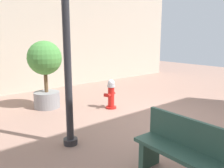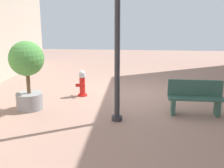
{
  "view_description": "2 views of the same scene",
  "coord_description": "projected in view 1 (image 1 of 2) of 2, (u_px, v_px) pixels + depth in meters",
  "views": [
    {
      "loc": [
        -3.35,
        4.55,
        2.11
      ],
      "look_at": [
        1.04,
        0.95,
        0.94
      ],
      "focal_mm": 37.09,
      "sensor_mm": 36.0,
      "label": 1
    },
    {
      "loc": [
        0.02,
        9.33,
        2.77
      ],
      "look_at": [
        0.72,
        1.41,
        0.71
      ],
      "focal_mm": 44.63,
      "sensor_mm": 36.0,
      "label": 2
    }
  ],
  "objects": [
    {
      "name": "fire_hydrant",
      "position": [
        111.0,
        94.0,
        6.86
      ],
      "size": [
        0.39,
        0.41,
        0.88
      ],
      "color": "red",
      "rests_on": "ground_plane"
    },
    {
      "name": "street_lamp",
      "position": [
        66.0,
        11.0,
        4.11
      ],
      "size": [
        0.36,
        0.36,
        4.13
      ],
      "color": "#2D2D33",
      "rests_on": "ground_plane"
    },
    {
      "name": "planter_tree",
      "position": [
        45.0,
        67.0,
        6.78
      ],
      "size": [
        0.99,
        0.99,
        2.0
      ],
      "color": "gray",
      "rests_on": "ground_plane"
    },
    {
      "name": "bench_near",
      "position": [
        184.0,
        151.0,
        3.34
      ],
      "size": [
        1.5,
        0.47,
        0.95
      ],
      "color": "#33594C",
      "rests_on": "ground_plane"
    },
    {
      "name": "ground_plane",
      "position": [
        168.0,
        122.0,
        5.79
      ],
      "size": [
        23.4,
        23.4,
        0.0
      ],
      "primitive_type": "plane",
      "color": "#9E7A6B"
    }
  ]
}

